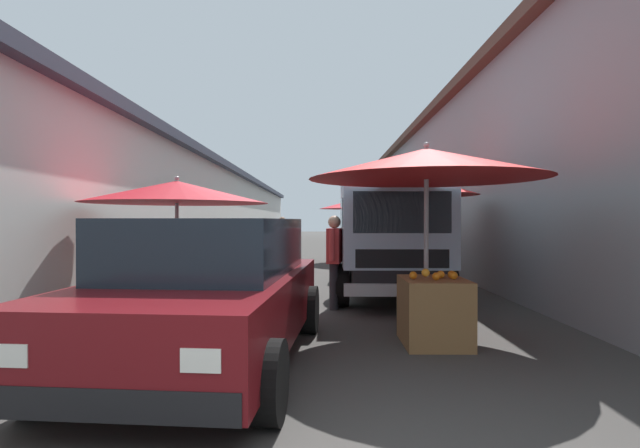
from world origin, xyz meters
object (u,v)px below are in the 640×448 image
hatchback_car (211,289)px  fruit_stall_far_left (427,183)px  fruit_stall_near_left (410,196)px  vendor_by_crates (334,256)px  vendor_in_shade (282,235)px  delivery_truck (389,242)px  fruit_stall_far_right (361,212)px  fruit_stall_mid_lane (177,205)px  fruit_stall_near_right (388,204)px

hatchback_car → fruit_stall_far_left: bearing=-69.0°
fruit_stall_far_left → hatchback_car: bearing=111.0°
fruit_stall_near_left → vendor_by_crates: size_ratio=1.81×
fruit_stall_far_left → vendor_in_shade: (11.95, 2.79, -0.98)m
vendor_by_crates → delivery_truck: bearing=-48.7°
fruit_stall_far_right → delivery_truck: 7.65m
fruit_stall_near_left → fruit_stall_far_right: bearing=4.0°
fruit_stall_near_left → hatchback_car: 5.65m
fruit_stall_near_left → vendor_in_shade: bearing=22.0°
vendor_by_crates → hatchback_car: bearing=155.4°
vendor_by_crates → vendor_in_shade: (10.00, 1.73, 0.04)m
fruit_stall_mid_lane → vendor_in_shade: 10.32m
vendor_by_crates → fruit_stall_near_right: bearing=-16.4°
vendor_in_shade → fruit_stall_near_left: bearing=-158.0°
fruit_stall_far_right → hatchback_car: (-11.37, 2.41, -0.99)m
fruit_stall_far_left → delivery_truck: size_ratio=0.58×
fruit_stall_far_left → vendor_in_shade: bearing=13.2°
fruit_stall_far_right → vendor_by_crates: bearing=172.6°
fruit_stall_near_left → fruit_stall_far_left: (-3.80, 0.49, -0.04)m
fruit_stall_near_right → vendor_in_shade: bearing=37.3°
fruit_stall_far_left → fruit_stall_far_right: bearing=-0.2°
fruit_stall_far_left → hatchback_car: (-0.91, 2.38, -1.14)m
hatchback_car → fruit_stall_far_right: bearing=-12.0°
delivery_truck → vendor_in_shade: (9.11, 2.74, -0.14)m
hatchback_car → vendor_by_crates: (2.86, -1.31, 0.12)m
fruit_stall_mid_lane → delivery_truck: bearing=-71.7°
hatchback_car → delivery_truck: delivery_truck is taller
fruit_stall_far_right → fruit_stall_near_right: fruit_stall_near_right is taller
delivery_truck → vendor_in_shade: 9.52m
fruit_stall_near_left → fruit_stall_far_left: 3.84m
fruit_stall_near_left → fruit_stall_mid_lane: 4.55m
vendor_in_shade → fruit_stall_near_right: bearing=-142.7°
fruit_stall_near_right → fruit_stall_far_left: size_ratio=0.90×
fruit_stall_mid_lane → hatchback_car: bearing=-156.1°
fruit_stall_far_right → fruit_stall_mid_lane: bearing=157.9°
vendor_in_shade → hatchback_car: bearing=-178.1°
fruit_stall_near_right → vendor_in_shade: 5.65m
fruit_stall_far_left → fruit_stall_near_left: bearing=-7.4°
delivery_truck → vendor_in_shade: delivery_truck is taller
fruit_stall_near_right → delivery_truck: (-4.69, 0.63, -0.85)m
fruit_stall_far_left → hatchback_car: 2.79m
fruit_stall_near_left → fruit_stall_mid_lane: size_ratio=0.96×
fruit_stall_near_left → hatchback_car: size_ratio=0.68×
fruit_stall_mid_lane → fruit_stall_near_right: fruit_stall_near_right is taller
fruit_stall_far_right → fruit_stall_far_left: fruit_stall_far_left is taller
fruit_stall_near_left → fruit_stall_near_right: (3.72, -0.08, -0.03)m
fruit_stall_mid_lane → hatchback_car: 2.99m
fruit_stall_far_right → hatchback_car: 11.66m
fruit_stall_mid_lane → fruit_stall_far_left: size_ratio=1.01×
delivery_truck → fruit_stall_mid_lane: bearing=108.3°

